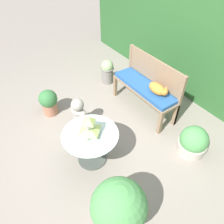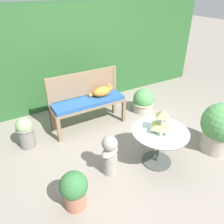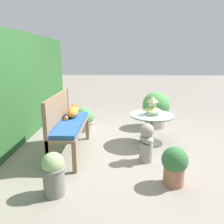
{
  "view_description": "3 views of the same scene",
  "coord_description": "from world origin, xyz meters",
  "px_view_note": "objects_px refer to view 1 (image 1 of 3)",
  "views": [
    {
      "loc": [
        2.05,
        -1.36,
        2.79
      ],
      "look_at": [
        -0.05,
        0.11,
        0.46
      ],
      "focal_mm": 35.0,
      "sensor_mm": 36.0,
      "label": 1
    },
    {
      "loc": [
        -1.59,
        -2.27,
        2.31
      ],
      "look_at": [
        -0.07,
        0.35,
        0.54
      ],
      "focal_mm": 35.0,
      "sensor_mm": 36.0,
      "label": 2
    },
    {
      "loc": [
        -3.6,
        0.15,
        1.59
      ],
      "look_at": [
        -0.09,
        0.25,
        0.68
      ],
      "focal_mm": 35.0,
      "sensor_mm": 36.0,
      "label": 3
    }
  ],
  "objects_px": {
    "potted_plant_path_edge": "(49,102)",
    "potted_plant_bench_right": "(119,210)",
    "pagoda_birdhouse": "(89,127)",
    "garden_bust": "(79,113)",
    "patio_table": "(91,140)",
    "potted_plant_table_near": "(107,71)",
    "cat": "(158,89)",
    "potted_plant_hedge_corner": "(193,142)",
    "garden_bench": "(144,89)"
  },
  "relations": [
    {
      "from": "potted_plant_path_edge",
      "to": "potted_plant_bench_right",
      "type": "xyz_separation_m",
      "value": [
        2.35,
        -0.15,
        0.15
      ]
    },
    {
      "from": "pagoda_birdhouse",
      "to": "garden_bust",
      "type": "xyz_separation_m",
      "value": [
        -0.71,
        0.18,
        -0.39
      ]
    },
    {
      "from": "patio_table",
      "to": "garden_bust",
      "type": "height_order",
      "value": "garden_bust"
    },
    {
      "from": "pagoda_birdhouse",
      "to": "potted_plant_path_edge",
      "type": "relative_size",
      "value": 0.65
    },
    {
      "from": "garden_bust",
      "to": "potted_plant_path_edge",
      "type": "xyz_separation_m",
      "value": [
        -0.63,
        -0.27,
        -0.04
      ]
    },
    {
      "from": "potted_plant_table_near",
      "to": "potted_plant_bench_right",
      "type": "bearing_deg",
      "value": -31.62
    },
    {
      "from": "cat",
      "to": "garden_bust",
      "type": "height_order",
      "value": "cat"
    },
    {
      "from": "potted_plant_table_near",
      "to": "potted_plant_path_edge",
      "type": "xyz_separation_m",
      "value": [
        0.25,
        -1.45,
        -0.01
      ]
    },
    {
      "from": "pagoda_birdhouse",
      "to": "potted_plant_bench_right",
      "type": "bearing_deg",
      "value": -13.78
    },
    {
      "from": "patio_table",
      "to": "potted_plant_bench_right",
      "type": "height_order",
      "value": "potted_plant_bench_right"
    },
    {
      "from": "potted_plant_hedge_corner",
      "to": "potted_plant_table_near",
      "type": "height_order",
      "value": "potted_plant_table_near"
    },
    {
      "from": "pagoda_birdhouse",
      "to": "potted_plant_bench_right",
      "type": "height_order",
      "value": "pagoda_birdhouse"
    },
    {
      "from": "potted_plant_table_near",
      "to": "potted_plant_hedge_corner",
      "type": "bearing_deg",
      "value": -0.1
    },
    {
      "from": "patio_table",
      "to": "garden_bust",
      "type": "bearing_deg",
      "value": 166.02
    },
    {
      "from": "cat",
      "to": "garden_bench",
      "type": "bearing_deg",
      "value": -176.43
    },
    {
      "from": "patio_table",
      "to": "potted_plant_path_edge",
      "type": "xyz_separation_m",
      "value": [
        -1.34,
        -0.1,
        -0.17
      ]
    },
    {
      "from": "pagoda_birdhouse",
      "to": "potted_plant_hedge_corner",
      "type": "xyz_separation_m",
      "value": [
        0.76,
        1.35,
        -0.48
      ]
    },
    {
      "from": "garden_bench",
      "to": "potted_plant_hedge_corner",
      "type": "distance_m",
      "value": 1.24
    },
    {
      "from": "potted_plant_path_edge",
      "to": "garden_bench",
      "type": "bearing_deg",
      "value": 59.26
    },
    {
      "from": "potted_plant_path_edge",
      "to": "potted_plant_bench_right",
      "type": "bearing_deg",
      "value": -3.64
    },
    {
      "from": "garden_bench",
      "to": "potted_plant_bench_right",
      "type": "bearing_deg",
      "value": -48.2
    },
    {
      "from": "garden_bench",
      "to": "pagoda_birdhouse",
      "type": "height_order",
      "value": "pagoda_birdhouse"
    },
    {
      "from": "patio_table",
      "to": "potted_plant_table_near",
      "type": "bearing_deg",
      "value": 139.6
    },
    {
      "from": "cat",
      "to": "potted_plant_hedge_corner",
      "type": "relative_size",
      "value": 0.92
    },
    {
      "from": "garden_bust",
      "to": "patio_table",
      "type": "bearing_deg",
      "value": -38.74
    },
    {
      "from": "potted_plant_table_near",
      "to": "cat",
      "type": "bearing_deg",
      "value": 2.1
    },
    {
      "from": "potted_plant_table_near",
      "to": "garden_bust",
      "type": "bearing_deg",
      "value": -53.2
    },
    {
      "from": "garden_bench",
      "to": "potted_plant_path_edge",
      "type": "distance_m",
      "value": 1.74
    },
    {
      "from": "potted_plant_hedge_corner",
      "to": "potted_plant_path_edge",
      "type": "distance_m",
      "value": 2.55
    },
    {
      "from": "potted_plant_hedge_corner",
      "to": "potted_plant_path_edge",
      "type": "height_order",
      "value": "potted_plant_path_edge"
    },
    {
      "from": "cat",
      "to": "garden_bust",
      "type": "bearing_deg",
      "value": -113.47
    },
    {
      "from": "garden_bust",
      "to": "potted_plant_bench_right",
      "type": "height_order",
      "value": "potted_plant_bench_right"
    },
    {
      "from": "garden_bust",
      "to": "potted_plant_bench_right",
      "type": "bearing_deg",
      "value": -38.62
    },
    {
      "from": "cat",
      "to": "potted_plant_hedge_corner",
      "type": "distance_m",
      "value": 1.01
    },
    {
      "from": "garden_bench",
      "to": "patio_table",
      "type": "xyz_separation_m",
      "value": [
        0.46,
        -1.39,
        -0.02
      ]
    },
    {
      "from": "potted_plant_table_near",
      "to": "potted_plant_bench_right",
      "type": "height_order",
      "value": "potted_plant_bench_right"
    },
    {
      "from": "potted_plant_table_near",
      "to": "potted_plant_path_edge",
      "type": "height_order",
      "value": "potted_plant_table_near"
    },
    {
      "from": "garden_bust",
      "to": "cat",
      "type": "bearing_deg",
      "value": 41.05
    },
    {
      "from": "garden_bench",
      "to": "potted_plant_hedge_corner",
      "type": "bearing_deg",
      "value": -1.97
    },
    {
      "from": "garden_bench",
      "to": "potted_plant_bench_right",
      "type": "distance_m",
      "value": 2.2
    },
    {
      "from": "potted_plant_path_edge",
      "to": "cat",
      "type": "bearing_deg",
      "value": 51.81
    },
    {
      "from": "patio_table",
      "to": "potted_plant_bench_right",
      "type": "bearing_deg",
      "value": -13.78
    },
    {
      "from": "potted_plant_hedge_corner",
      "to": "potted_plant_path_edge",
      "type": "bearing_deg",
      "value": -145.41
    },
    {
      "from": "pagoda_birdhouse",
      "to": "garden_bust",
      "type": "bearing_deg",
      "value": 166.02
    },
    {
      "from": "patio_table",
      "to": "potted_plant_hedge_corner",
      "type": "distance_m",
      "value": 1.56
    },
    {
      "from": "patio_table",
      "to": "pagoda_birdhouse",
      "type": "bearing_deg",
      "value": 45.0
    },
    {
      "from": "cat",
      "to": "potted_plant_path_edge",
      "type": "xyz_separation_m",
      "value": [
        -1.18,
        -1.5,
        -0.37
      ]
    },
    {
      "from": "pagoda_birdhouse",
      "to": "potted_plant_table_near",
      "type": "distance_m",
      "value": 2.13
    },
    {
      "from": "patio_table",
      "to": "potted_plant_path_edge",
      "type": "bearing_deg",
      "value": -175.83
    },
    {
      "from": "potted_plant_bench_right",
      "to": "potted_plant_path_edge",
      "type": "bearing_deg",
      "value": 176.36
    }
  ]
}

